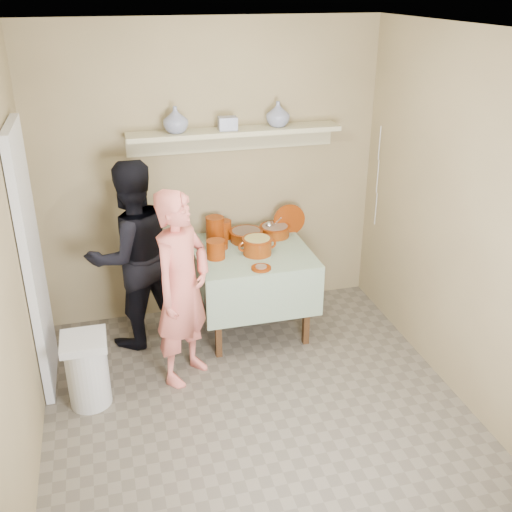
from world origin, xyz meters
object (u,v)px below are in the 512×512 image
object	(u,v)px
person_cook	(182,289)
trash_bin	(87,371)
person_helper	(133,255)
serving_table	(251,262)
cazuela_rice	(257,245)

from	to	relation	value
person_cook	trash_bin	size ratio (longest dim) A/B	2.74
person_helper	serving_table	size ratio (longest dim) A/B	1.65
person_cook	serving_table	xyz separation A→B (m)	(0.68, 0.57, -0.13)
serving_table	cazuela_rice	distance (m)	0.23
person_helper	cazuela_rice	distance (m)	1.03
person_cook	trash_bin	distance (m)	0.90
person_helper	trash_bin	distance (m)	1.03
person_cook	cazuela_rice	world-z (taller)	person_cook
trash_bin	person_cook	bearing A→B (deg)	12.62
person_cook	cazuela_rice	bearing A→B (deg)	-10.95
person_cook	person_helper	xyz separation A→B (m)	(-0.32, 0.62, 0.03)
serving_table	cazuela_rice	xyz separation A→B (m)	(0.03, -0.09, 0.20)
cazuela_rice	trash_bin	distance (m)	1.67
person_cook	serving_table	distance (m)	0.89
person_cook	serving_table	size ratio (longest dim) A/B	1.58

